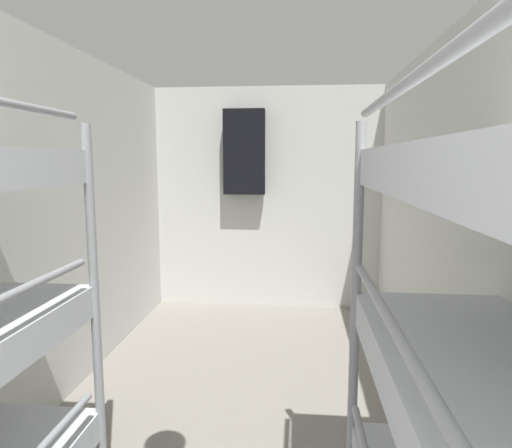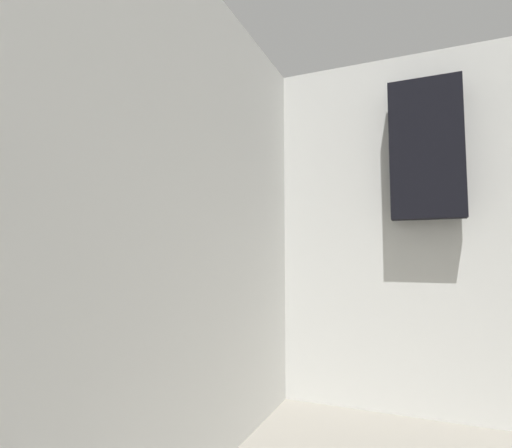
% 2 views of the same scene
% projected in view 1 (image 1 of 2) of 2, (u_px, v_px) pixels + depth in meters
% --- Properties ---
extents(wall_left, '(0.06, 5.42, 2.42)m').
position_uv_depth(wall_left, '(7.00, 237.00, 2.53)').
color(wall_left, silver).
rests_on(wall_left, ground_plane).
extents(wall_right, '(0.06, 5.42, 2.42)m').
position_uv_depth(wall_right, '(481.00, 245.00, 2.29)').
color(wall_right, silver).
rests_on(wall_right, ground_plane).
extents(wall_back, '(2.59, 0.06, 2.42)m').
position_uv_depth(wall_back, '(267.00, 199.00, 5.05)').
color(wall_back, silver).
rests_on(wall_back, ground_plane).
extents(hanging_coat, '(0.44, 0.12, 0.90)m').
position_uv_depth(hanging_coat, '(244.00, 152.00, 4.85)').
color(hanging_coat, black).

